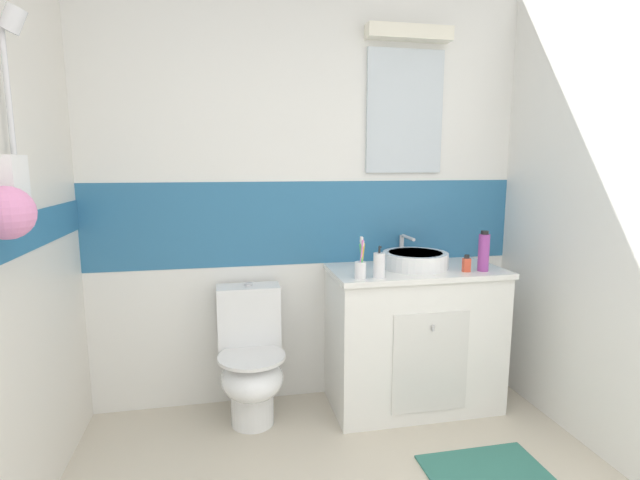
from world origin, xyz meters
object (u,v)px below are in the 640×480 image
sink_basin (415,259)px  toothbrush_cup (361,267)px  toilet (251,360)px  perfume_flask_small (467,264)px  shampoo_bottle_tall (484,252)px  soap_dispenser (379,265)px

sink_basin → toothbrush_cup: toothbrush_cup is taller
sink_basin → toilet: sink_basin is taller
toothbrush_cup → perfume_flask_small: size_ratio=2.33×
sink_basin → toilet: bearing=-179.6°
toilet → shampoo_bottle_tall: size_ratio=3.35×
toothbrush_cup → shampoo_bottle_tall: bearing=2.8°
perfume_flask_small → toothbrush_cup: bearing=-177.1°
toilet → sink_basin: bearing=0.4°
shampoo_bottle_tall → toothbrush_cup: bearing=-177.2°
toothbrush_cup → perfume_flask_small: toothbrush_cup is taller
shampoo_bottle_tall → perfume_flask_small: bearing=-177.9°
toothbrush_cup → shampoo_bottle_tall: (0.74, 0.04, 0.05)m
toilet → perfume_flask_small: 1.33m
sink_basin → soap_dispenser: (-0.29, -0.19, 0.02)m
toilet → soap_dispenser: 0.90m
sink_basin → shampoo_bottle_tall: bearing=-24.6°
perfume_flask_small → shampoo_bottle_tall: size_ratio=0.42×
toilet → perfume_flask_small: perfume_flask_small is taller
soap_dispenser → shampoo_bottle_tall: bearing=3.1°
sink_basin → perfume_flask_small: size_ratio=4.35×
toilet → shampoo_bottle_tall: 1.45m
sink_basin → soap_dispenser: 0.35m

